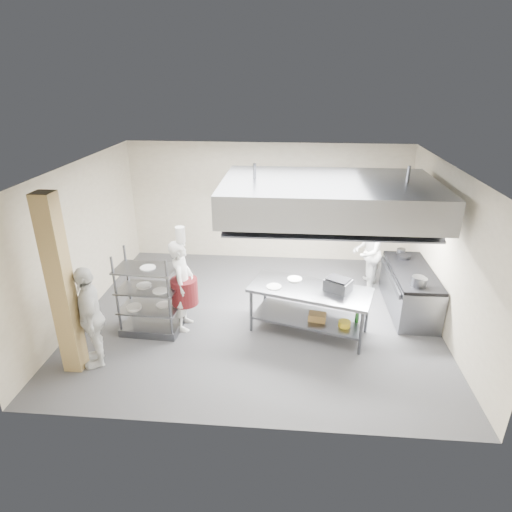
# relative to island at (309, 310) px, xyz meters

# --- Properties ---
(floor) EXTENTS (7.00, 7.00, 0.00)m
(floor) POSITION_rel_island_xyz_m (-1.00, 0.50, -0.46)
(floor) COLOR #39393C
(floor) RESTS_ON ground
(ceiling) EXTENTS (7.00, 7.00, 0.00)m
(ceiling) POSITION_rel_island_xyz_m (-1.00, 0.50, 2.54)
(ceiling) COLOR silver
(ceiling) RESTS_ON wall_back
(wall_back) EXTENTS (7.00, 0.00, 7.00)m
(wall_back) POSITION_rel_island_xyz_m (-1.00, 3.50, 1.04)
(wall_back) COLOR #BDAF96
(wall_back) RESTS_ON ground
(wall_left) EXTENTS (0.00, 6.00, 6.00)m
(wall_left) POSITION_rel_island_xyz_m (-4.50, 0.50, 1.04)
(wall_left) COLOR #BDAF96
(wall_left) RESTS_ON ground
(wall_right) EXTENTS (0.00, 6.00, 6.00)m
(wall_right) POSITION_rel_island_xyz_m (2.50, 0.50, 1.04)
(wall_right) COLOR #BDAF96
(wall_right) RESTS_ON ground
(column) EXTENTS (0.30, 0.30, 3.00)m
(column) POSITION_rel_island_xyz_m (-3.90, -1.40, 1.04)
(column) COLOR tan
(column) RESTS_ON floor
(exhaust_hood) EXTENTS (4.00, 2.50, 0.60)m
(exhaust_hood) POSITION_rel_island_xyz_m (0.30, 0.90, 1.94)
(exhaust_hood) COLOR gray
(exhaust_hood) RESTS_ON ceiling
(hood_strip_a) EXTENTS (1.60, 0.12, 0.04)m
(hood_strip_a) POSITION_rel_island_xyz_m (-0.60, 0.90, 1.62)
(hood_strip_a) COLOR white
(hood_strip_a) RESTS_ON exhaust_hood
(hood_strip_b) EXTENTS (1.60, 0.12, 0.04)m
(hood_strip_b) POSITION_rel_island_xyz_m (1.20, 0.90, 1.62)
(hood_strip_b) COLOR white
(hood_strip_b) RESTS_ON exhaust_hood
(wall_shelf) EXTENTS (1.50, 0.28, 0.04)m
(wall_shelf) POSITION_rel_island_xyz_m (0.80, 3.34, 1.04)
(wall_shelf) COLOR gray
(wall_shelf) RESTS_ON wall_back
(island) EXTENTS (2.37, 1.50, 0.91)m
(island) POSITION_rel_island_xyz_m (0.00, 0.00, 0.00)
(island) COLOR slate
(island) RESTS_ON floor
(island_worktop) EXTENTS (2.37, 1.50, 0.06)m
(island_worktop) POSITION_rel_island_xyz_m (0.00, 0.00, 0.42)
(island_worktop) COLOR gray
(island_worktop) RESTS_ON island
(island_undershelf) EXTENTS (2.17, 1.37, 0.04)m
(island_undershelf) POSITION_rel_island_xyz_m (0.00, 0.00, -0.16)
(island_undershelf) COLOR slate
(island_undershelf) RESTS_ON island
(pass_rack) EXTENTS (1.11, 0.69, 1.62)m
(pass_rack) POSITION_rel_island_xyz_m (-2.97, -0.23, 0.35)
(pass_rack) COLOR slate
(pass_rack) RESTS_ON floor
(cooking_range) EXTENTS (0.80, 2.00, 0.84)m
(cooking_range) POSITION_rel_island_xyz_m (2.08, 1.00, -0.04)
(cooking_range) COLOR gray
(cooking_range) RESTS_ON floor
(range_top) EXTENTS (0.78, 1.96, 0.06)m
(range_top) POSITION_rel_island_xyz_m (2.08, 1.00, 0.41)
(range_top) COLOR black
(range_top) RESTS_ON cooking_range
(chef_head) EXTENTS (0.45, 0.67, 1.78)m
(chef_head) POSITION_rel_island_xyz_m (-2.37, -0.03, 0.44)
(chef_head) COLOR white
(chef_head) RESTS_ON floor
(chef_line) EXTENTS (0.93, 1.04, 1.76)m
(chef_line) POSITION_rel_island_xyz_m (1.31, 1.94, 0.43)
(chef_line) COLOR silver
(chef_line) RESTS_ON floor
(chef_plating) EXTENTS (0.82, 1.13, 1.77)m
(chef_plating) POSITION_rel_island_xyz_m (-3.60, -1.24, 0.43)
(chef_plating) COLOR white
(chef_plating) RESTS_ON floor
(griddle) EXTENTS (0.55, 0.52, 0.21)m
(griddle) POSITION_rel_island_xyz_m (0.49, -0.02, 0.56)
(griddle) COLOR slate
(griddle) RESTS_ON island_worktop
(wicker_basket) EXTENTS (0.35, 0.27, 0.14)m
(wicker_basket) POSITION_rel_island_xyz_m (0.15, -0.12, -0.07)
(wicker_basket) COLOR #9A6D3D
(wicker_basket) RESTS_ON island_undershelf
(stockpot) EXTENTS (0.24, 0.24, 0.17)m
(stockpot) POSITION_rel_island_xyz_m (2.00, 0.33, 0.53)
(stockpot) COLOR slate
(stockpot) RESTS_ON range_top
(plate_stack) EXTENTS (0.28, 0.28, 0.05)m
(plate_stack) POSITION_rel_island_xyz_m (-2.97, -0.23, 0.07)
(plate_stack) COLOR white
(plate_stack) RESTS_ON pass_rack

